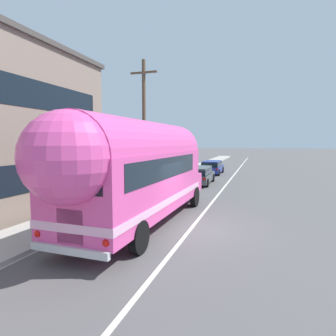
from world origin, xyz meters
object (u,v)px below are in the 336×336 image
at_px(utility_pole, 144,124).
at_px(car_second, 212,166).
at_px(car_lead, 199,174).
at_px(painted_bus, 137,168).

xyz_separation_m(utility_pole, car_second, (2.57, 11.90, -3.63)).
xyz_separation_m(utility_pole, car_lead, (2.69, 4.50, -3.63)).
height_order(utility_pole, car_lead, utility_pole).
distance_m(car_lead, car_second, 7.40).
xyz_separation_m(painted_bus, car_second, (-0.21, 19.27, -1.51)).
distance_m(painted_bus, car_second, 19.33).
bearing_deg(utility_pole, painted_bus, -69.33).
relative_size(utility_pole, car_lead, 1.86).
relative_size(painted_bus, car_lead, 2.45).
bearing_deg(car_lead, painted_bus, -89.59).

